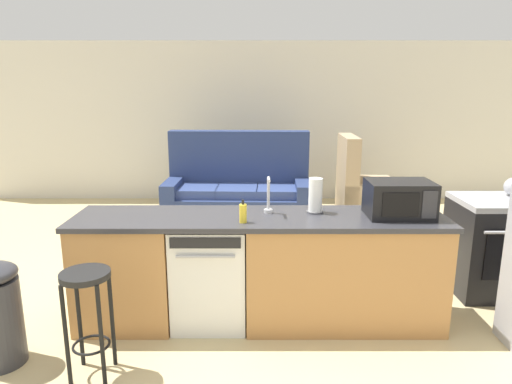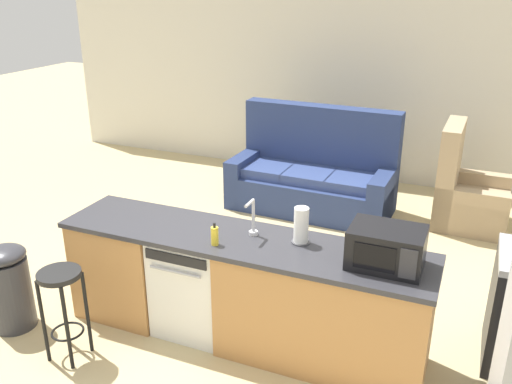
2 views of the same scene
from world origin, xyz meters
name	(u,v)px [view 1 (image 1 of 2)]	position (x,y,z in m)	size (l,w,h in m)	color
ground_plane	(242,320)	(0.00, 0.00, 0.00)	(24.00, 24.00, 0.00)	tan
wall_back	(268,122)	(0.30, 4.20, 1.30)	(10.00, 0.06, 2.60)	silver
kitchen_counter	(272,273)	(0.24, 0.00, 0.42)	(2.94, 0.66, 0.90)	#B77F47
dishwasher	(211,273)	(-0.25, 0.00, 0.42)	(0.58, 0.61, 0.84)	white
stove_range	(497,246)	(2.35, 0.55, 0.45)	(0.76, 0.68, 0.90)	black
microwave	(401,199)	(1.24, 0.00, 1.04)	(0.50, 0.37, 0.28)	black
sink_faucet	(270,198)	(0.22, 0.08, 1.03)	(0.07, 0.18, 0.30)	silver
paper_towel_roll	(317,196)	(0.60, 0.10, 1.04)	(0.14, 0.14, 0.28)	#4C4C51
soap_bottle	(244,213)	(0.02, -0.17, 0.97)	(0.06, 0.06, 0.18)	yellow
bar_stool	(89,301)	(-0.98, -0.73, 0.54)	(0.32, 0.32, 0.74)	black
couch	(240,194)	(-0.13, 2.86, 0.39)	(2.03, 0.96, 1.27)	navy
armchair	(362,194)	(1.66, 3.06, 0.35)	(0.82, 0.87, 1.20)	tan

